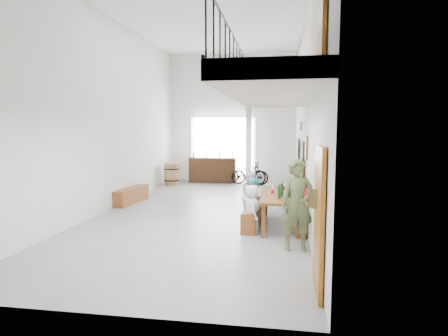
% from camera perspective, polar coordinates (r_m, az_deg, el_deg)
% --- Properties ---
extents(floor, '(12.00, 12.00, 0.00)m').
position_cam_1_polar(floor, '(10.70, -3.09, -6.56)').
color(floor, slate).
rests_on(floor, ground).
extents(room_walls, '(12.00, 12.00, 12.00)m').
position_cam_1_polar(room_walls, '(10.51, -3.20, 12.71)').
color(room_walls, white).
rests_on(room_walls, ground).
extents(gateway_portal, '(2.80, 0.08, 2.80)m').
position_cam_1_polar(gateway_portal, '(16.38, -0.18, 2.81)').
color(gateway_portal, white).
rests_on(gateway_portal, ground).
extents(right_wall_decor, '(0.07, 8.28, 5.07)m').
position_cam_1_polar(right_wall_decor, '(8.38, 12.47, 1.83)').
color(right_wall_decor, '#8D4E10').
rests_on(right_wall_decor, ground).
extents(balcony, '(1.52, 5.62, 4.00)m').
position_cam_1_polar(balcony, '(7.11, 7.41, 11.03)').
color(balcony, silver).
rests_on(balcony, ground).
extents(tasting_table, '(1.05, 2.47, 0.79)m').
position_cam_1_polar(tasting_table, '(9.08, 8.92, -4.37)').
color(tasting_table, brown).
rests_on(tasting_table, ground).
extents(bench_inner, '(0.47, 2.07, 0.47)m').
position_cam_1_polar(bench_inner, '(9.26, 4.65, -7.08)').
color(bench_inner, brown).
rests_on(bench_inner, ground).
extents(bench_wall, '(0.43, 2.26, 0.52)m').
position_cam_1_polar(bench_wall, '(9.28, 11.18, -7.01)').
color(bench_wall, brown).
rests_on(bench_wall, ground).
extents(tableware, '(0.58, 0.98, 0.35)m').
position_cam_1_polar(tableware, '(8.72, 8.94, -3.38)').
color(tableware, black).
rests_on(tableware, tasting_table).
extents(side_bench, '(0.54, 1.74, 0.48)m').
position_cam_1_polar(side_bench, '(12.15, -13.93, -4.05)').
color(side_bench, brown).
rests_on(side_bench, ground).
extents(oak_barrel, '(0.63, 0.63, 0.93)m').
position_cam_1_polar(oak_barrel, '(15.39, -7.96, -0.97)').
color(oak_barrel, olive).
rests_on(oak_barrel, ground).
extents(serving_counter, '(2.03, 0.59, 1.06)m').
position_cam_1_polar(serving_counter, '(16.24, -1.71, -0.30)').
color(serving_counter, '#33200D').
rests_on(serving_counter, ground).
extents(counter_bottles, '(1.78, 0.16, 0.28)m').
position_cam_1_polar(counter_bottles, '(16.19, -1.71, 2.07)').
color(counter_bottles, black).
rests_on(counter_bottles, serving_counter).
extents(guest_left_a, '(0.48, 0.61, 1.09)m').
position_cam_1_polar(guest_left_a, '(8.40, 4.25, -6.28)').
color(guest_left_a, white).
rests_on(guest_left_a, ground).
extents(guest_left_b, '(0.43, 0.51, 1.19)m').
position_cam_1_polar(guest_left_b, '(8.93, 4.52, -5.20)').
color(guest_left_b, '#26757F').
rests_on(guest_left_b, ground).
extents(guest_left_c, '(0.64, 0.73, 1.25)m').
position_cam_1_polar(guest_left_c, '(9.62, 4.07, -4.20)').
color(guest_left_c, white).
rests_on(guest_left_c, ground).
extents(guest_left_d, '(0.62, 0.76, 1.03)m').
position_cam_1_polar(guest_left_d, '(10.08, 4.60, -4.36)').
color(guest_left_d, '#26757F').
rests_on(guest_left_d, ground).
extents(guest_right_a, '(0.34, 0.75, 1.26)m').
position_cam_1_polar(guest_right_a, '(8.62, 12.26, -5.50)').
color(guest_right_a, '#B91F35').
rests_on(guest_right_a, ground).
extents(guest_right_b, '(0.37, 1.10, 1.18)m').
position_cam_1_polar(guest_right_b, '(9.29, 12.65, -4.95)').
color(guest_right_b, black).
rests_on(guest_right_b, ground).
extents(guest_right_c, '(0.42, 0.59, 1.13)m').
position_cam_1_polar(guest_right_c, '(9.91, 12.23, -4.39)').
color(guest_right_c, white).
rests_on(guest_right_c, ground).
extents(host_standing, '(0.71, 0.53, 1.76)m').
position_cam_1_polar(host_standing, '(7.33, 11.11, -5.53)').
color(host_standing, '#48522E').
rests_on(host_standing, ground).
extents(potted_plant, '(0.46, 0.43, 0.42)m').
position_cam_1_polar(potted_plant, '(11.16, 10.17, -5.03)').
color(potted_plant, '#23541F').
rests_on(potted_plant, ground).
extents(bicycle_near, '(1.87, 0.95, 0.94)m').
position_cam_1_polar(bicycle_near, '(15.75, 3.26, -0.73)').
color(bicycle_near, black).
rests_on(bicycle_near, ground).
extents(bicycle_far, '(1.60, 0.60, 0.94)m').
position_cam_1_polar(bicycle_far, '(15.53, 3.94, -0.84)').
color(bicycle_far, black).
rests_on(bicycle_far, ground).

